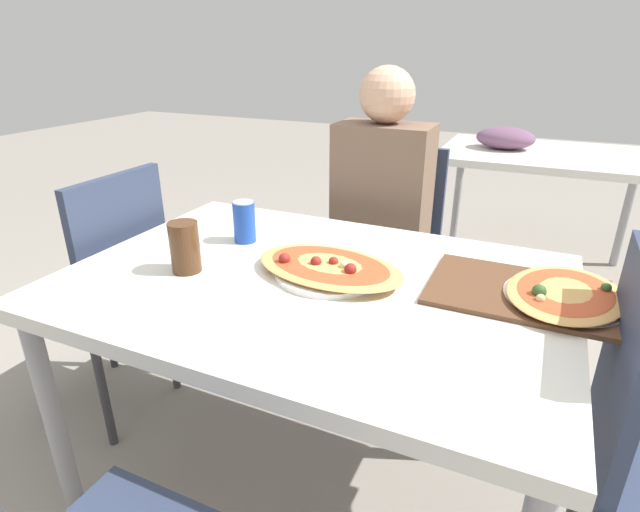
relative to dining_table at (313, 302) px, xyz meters
name	(u,v)px	position (x,y,z in m)	size (l,w,h in m)	color
ground_plane	(314,488)	(0.00, 0.00, -0.67)	(14.00, 14.00, 0.00)	gray
dining_table	(313,302)	(0.00, 0.00, 0.00)	(1.27, 0.89, 0.74)	silver
chair_far_seated	(387,249)	(-0.04, 0.78, -0.15)	(0.40, 0.40, 0.92)	#2D3851
chair_side_left	(106,285)	(-0.82, 0.05, -0.15)	(0.40, 0.40, 0.92)	#2D3851
person_seated	(380,212)	(-0.04, 0.66, 0.05)	(0.34, 0.23, 1.22)	#2D2D38
pizza_main	(329,268)	(0.03, 0.03, 0.09)	(0.44, 0.31, 0.06)	white
soda_can	(244,222)	(-0.30, 0.15, 0.13)	(0.07, 0.07, 0.12)	#1E47B2
drink_glass	(185,247)	(-0.32, -0.10, 0.14)	(0.08, 0.08, 0.13)	#4C2D19
serving_tray	(518,292)	(0.49, 0.12, 0.08)	(0.42, 0.30, 0.01)	brown
pizza_second	(564,295)	(0.59, 0.12, 0.09)	(0.31, 0.37, 0.06)	white
background_table	(536,161)	(0.45, 1.98, 0.01)	(1.10, 0.80, 0.86)	silver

